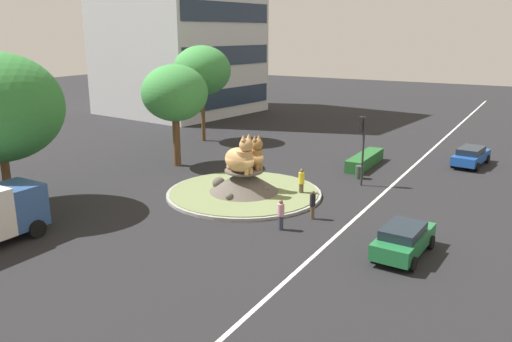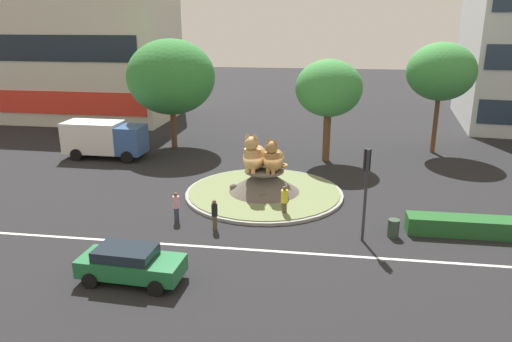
{
  "view_description": "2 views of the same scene",
  "coord_description": "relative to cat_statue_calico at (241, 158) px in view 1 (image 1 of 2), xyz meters",
  "views": [
    {
      "loc": [
        -26.18,
        -15.96,
        9.86
      ],
      "look_at": [
        -0.5,
        -1.15,
        1.8
      ],
      "focal_mm": 36.19,
      "sensor_mm": 36.0,
      "label": 1
    },
    {
      "loc": [
        3.55,
        -27.7,
        10.31
      ],
      "look_at": [
        -0.42,
        -0.61,
        1.69
      ],
      "focal_mm": 34.02,
      "sensor_mm": 36.0,
      "label": 2
    }
  ],
  "objects": [
    {
      "name": "sedan_on_far_lane",
      "position": [
        -3.5,
        -10.78,
        -1.69
      ],
      "size": [
        4.34,
        2.15,
        1.47
      ],
      "rotation": [
        0.0,
        0.0,
        -0.06
      ],
      "color": "#1E6B38",
      "rests_on": "ground"
    },
    {
      "name": "litter_bin",
      "position": [
        7.68,
        -4.87,
        -2.03
      ],
      "size": [
        0.56,
        0.56,
        0.9
      ],
      "color": "#2D4233",
      "rests_on": "ground"
    },
    {
      "name": "pedestrian_yellow_shirt",
      "position": [
        2.11,
        -3.06,
        -1.56
      ],
      "size": [
        0.37,
        0.37,
        1.74
      ],
      "rotation": [
        0.0,
        0.0,
        1.44
      ],
      "color": "brown",
      "rests_on": "ground"
    },
    {
      "name": "clipped_hedge_strip",
      "position": [
        11.18,
        -4.1,
        -2.03
      ],
      "size": [
        5.54,
        1.2,
        0.9
      ],
      "primitive_type": "cube",
      "color": "#235B28",
      "rests_on": "ground"
    },
    {
      "name": "second_tree_near_tower",
      "position": [
        12.76,
        11.91,
        3.93
      ],
      "size": [
        5.22,
        5.22,
        8.65
      ],
      "color": "brown",
      "rests_on": "ground"
    },
    {
      "name": "ground_plane",
      "position": [
        0.59,
        0.15,
        -2.48
      ],
      "size": [
        160.0,
        160.0,
        0.0
      ],
      "primitive_type": "plane",
      "color": "black"
    },
    {
      "name": "cat_statue_calico",
      "position": [
        0.0,
        0.0,
        0.0
      ],
      "size": [
        1.97,
        2.51,
        2.4
      ],
      "rotation": [
        0.0,
        0.0,
        -1.78
      ],
      "color": "tan",
      "rests_on": "roundabout_island"
    },
    {
      "name": "lane_centreline",
      "position": [
        0.59,
        -7.32,
        -2.48
      ],
      "size": [
        112.0,
        0.2,
        0.01
      ],
      "primitive_type": "cube",
      "color": "silver",
      "rests_on": "ground"
    },
    {
      "name": "traffic_light_mast",
      "position": [
        6.14,
        -5.42,
        0.72
      ],
      "size": [
        0.34,
        0.46,
        4.56
      ],
      "rotation": [
        0.0,
        0.0,
        1.64
      ],
      "color": "#2D2D33",
      "rests_on": "ground"
    },
    {
      "name": "cat_statue_tabby",
      "position": [
        1.16,
        -0.09,
        -0.09
      ],
      "size": [
        1.67,
        2.23,
        2.15
      ],
      "rotation": [
        0.0,
        0.0,
        -1.73
      ],
      "color": "#9E703D",
      "rests_on": "roundabout_island"
    },
    {
      "name": "pedestrian_pink_shirt",
      "position": [
        -3.5,
        -4.54,
        -1.63
      ],
      "size": [
        0.35,
        0.35,
        1.61
      ],
      "rotation": [
        0.0,
        0.0,
        0.35
      ],
      "color": "#33384C",
      "rests_on": "ground"
    },
    {
      "name": "roundabout_island",
      "position": [
        0.59,
        0.16,
        -1.91
      ],
      "size": [
        9.62,
        9.62,
        1.6
      ],
      "color": "gray",
      "rests_on": "ground"
    },
    {
      "name": "hatchback_near_shophouse",
      "position": [
        15.34,
        -10.99,
        -1.71
      ],
      "size": [
        4.78,
        2.37,
        1.43
      ],
      "rotation": [
        0.0,
        0.0,
        -0.12
      ],
      "color": "#19479E",
      "rests_on": "ground"
    },
    {
      "name": "pedestrian_black_shirt",
      "position": [
        -1.24,
        -5.3,
        -1.62
      ],
      "size": [
        0.31,
        0.31,
        1.61
      ],
      "rotation": [
        0.0,
        0.0,
        4.57
      ],
      "color": "brown",
      "rests_on": "ground"
    },
    {
      "name": "third_tree_left",
      "position": [
        4.25,
        8.27,
        2.97
      ],
      "size": [
        4.87,
        4.87,
        7.56
      ],
      "color": "brown",
      "rests_on": "ground"
    }
  ]
}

